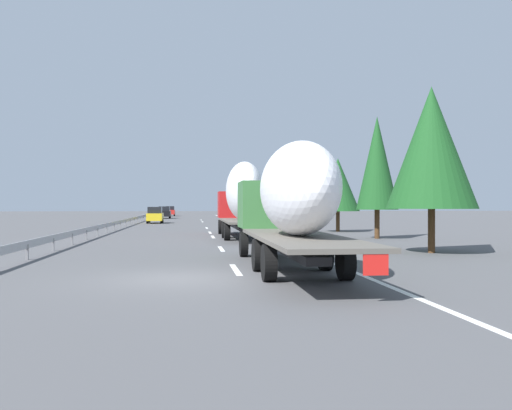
# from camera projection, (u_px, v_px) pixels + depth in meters

# --- Properties ---
(ground_plane) EXTENTS (260.00, 260.00, 0.00)m
(ground_plane) POSITION_uv_depth(u_px,v_px,m) (187.00, 226.00, 55.74)
(ground_plane) COLOR #4C4C4F
(lane_stripe_0) EXTENTS (3.20, 0.20, 0.01)m
(lane_stripe_0) POSITION_uv_depth(u_px,v_px,m) (236.00, 270.00, 18.22)
(lane_stripe_0) COLOR white
(lane_stripe_0) RESTS_ON ground_plane
(lane_stripe_1) EXTENTS (3.20, 0.20, 0.01)m
(lane_stripe_1) POSITION_uv_depth(u_px,v_px,m) (221.00, 249.00, 26.79)
(lane_stripe_1) COLOR white
(lane_stripe_1) RESTS_ON ground_plane
(lane_stripe_2) EXTENTS (3.20, 0.20, 0.01)m
(lane_stripe_2) POSITION_uv_depth(u_px,v_px,m) (213.00, 237.00, 36.78)
(lane_stripe_2) COLOR white
(lane_stripe_2) RESTS_ON ground_plane
(lane_stripe_3) EXTENTS (3.20, 0.20, 0.01)m
(lane_stripe_3) POSITION_uv_depth(u_px,v_px,m) (210.00, 233.00, 42.41)
(lane_stripe_3) COLOR white
(lane_stripe_3) RESTS_ON ground_plane
(lane_stripe_4) EXTENTS (3.20, 0.20, 0.01)m
(lane_stripe_4) POSITION_uv_depth(u_px,v_px,m) (207.00, 228.00, 50.86)
(lane_stripe_4) COLOR white
(lane_stripe_4) RESTS_ON ground_plane
(lane_stripe_5) EXTENTS (3.20, 0.20, 0.01)m
(lane_stripe_5) POSITION_uv_depth(u_px,v_px,m) (202.00, 222.00, 69.23)
(lane_stripe_5) COLOR white
(lane_stripe_5) RESTS_ON ground_plane
(lane_stripe_6) EXTENTS (3.20, 0.20, 0.01)m
(lane_stripe_6) POSITION_uv_depth(u_px,v_px,m) (201.00, 220.00, 77.50)
(lane_stripe_6) COLOR white
(lane_stripe_6) RESTS_ON ground_plane
(edge_line_right) EXTENTS (110.00, 0.20, 0.01)m
(edge_line_right) POSITION_uv_depth(u_px,v_px,m) (237.00, 224.00, 61.36)
(edge_line_right) COLOR white
(edge_line_right) RESTS_ON ground_plane
(truck_lead) EXTENTS (13.87, 2.55, 4.79)m
(truck_lead) POSITION_uv_depth(u_px,v_px,m) (242.00, 197.00, 35.27)
(truck_lead) COLOR #B21919
(truck_lead) RESTS_ON ground_plane
(truck_trailing) EXTENTS (13.82, 2.55, 4.08)m
(truck_trailing) POSITION_uv_depth(u_px,v_px,m) (290.00, 199.00, 18.28)
(truck_trailing) COLOR #387038
(truck_trailing) RESTS_ON ground_plane
(car_red_compact) EXTENTS (4.25, 1.79, 1.87)m
(car_red_compact) POSITION_uv_depth(u_px,v_px,m) (170.00, 211.00, 105.36)
(car_red_compact) COLOR red
(car_red_compact) RESTS_ON ground_plane
(car_yellow_coupe) EXTENTS (4.52, 1.76, 1.90)m
(car_yellow_coupe) POSITION_uv_depth(u_px,v_px,m) (155.00, 215.00, 64.00)
(car_yellow_coupe) COLOR gold
(car_yellow_coupe) RESTS_ON ground_plane
(car_black_suv) EXTENTS (4.79, 1.91, 1.89)m
(car_black_suv) POSITION_uv_depth(u_px,v_px,m) (164.00, 212.00, 86.47)
(car_black_suv) COLOR black
(car_black_suv) RESTS_ON ground_plane
(road_sign) EXTENTS (0.10, 0.90, 2.99)m
(road_sign) POSITION_uv_depth(u_px,v_px,m) (253.00, 205.00, 56.48)
(road_sign) COLOR gray
(road_sign) RESTS_ON ground_plane
(tree_0) EXTENTS (2.63, 2.63, 7.75)m
(tree_0) POSITION_uv_depth(u_px,v_px,m) (377.00, 163.00, 34.98)
(tree_0) COLOR #472D19
(tree_0) RESTS_ON ground_plane
(tree_1) EXTENTS (3.88, 3.88, 6.62)m
(tree_1) POSITION_uv_depth(u_px,v_px,m) (283.00, 191.00, 77.73)
(tree_1) COLOR #472D19
(tree_1) RESTS_ON ground_plane
(tree_2) EXTENTS (3.47, 3.47, 5.84)m
(tree_2) POSITION_uv_depth(u_px,v_px,m) (338.00, 185.00, 43.92)
(tree_2) COLOR #472D19
(tree_2) RESTS_ON ground_plane
(tree_3) EXTENTS (3.29, 3.29, 5.51)m
(tree_3) POSITION_uv_depth(u_px,v_px,m) (279.00, 192.00, 58.55)
(tree_3) COLOR #472D19
(tree_3) RESTS_ON ground_plane
(tree_4) EXTENTS (3.53, 3.53, 5.62)m
(tree_4) POSITION_uv_depth(u_px,v_px,m) (245.00, 197.00, 97.59)
(tree_4) COLOR #472D19
(tree_4) RESTS_ON ground_plane
(tree_5) EXTENTS (3.99, 3.99, 7.41)m
(tree_5) POSITION_uv_depth(u_px,v_px,m) (431.00, 148.00, 24.55)
(tree_5) COLOR #472D19
(tree_5) RESTS_ON ground_plane
(guardrail_median) EXTENTS (94.00, 0.10, 0.76)m
(guardrail_median) POSITION_uv_depth(u_px,v_px,m) (130.00, 220.00, 58.02)
(guardrail_median) COLOR #9EA0A5
(guardrail_median) RESTS_ON ground_plane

